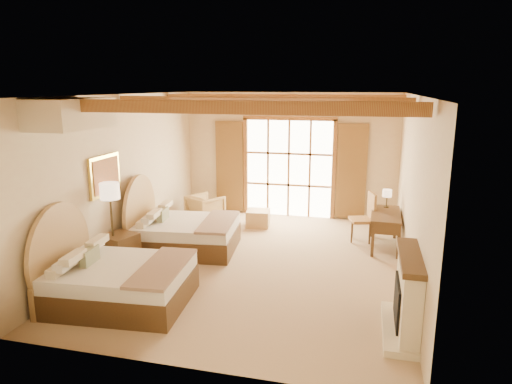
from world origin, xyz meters
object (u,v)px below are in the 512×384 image
(bed_near, at_px, (111,277))
(nightstand, at_px, (120,252))
(armchair, at_px, (205,209))
(bed_far, at_px, (179,230))
(desk, at_px, (385,229))

(bed_near, height_order, nightstand, bed_near)
(nightstand, xyz_separation_m, armchair, (0.52, 3.21, 0.02))
(nightstand, distance_m, armchair, 3.25)
(bed_near, bearing_deg, bed_far, 83.68)
(nightstand, height_order, armchair, armchair)
(bed_far, relative_size, desk, 1.59)
(bed_far, relative_size, armchair, 2.90)
(bed_near, height_order, armchair, bed_near)
(bed_near, bearing_deg, desk, 35.97)
(bed_far, distance_m, desk, 4.35)
(bed_near, distance_m, nightstand, 1.38)
(bed_far, xyz_separation_m, nightstand, (-0.65, -1.25, -0.08))
(bed_near, relative_size, desk, 1.58)
(armchair, bearing_deg, nightstand, 111.92)
(armchair, height_order, desk, desk)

